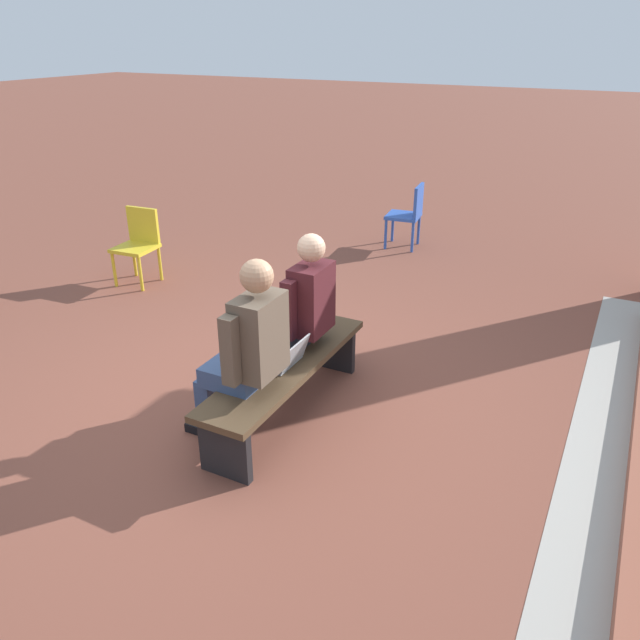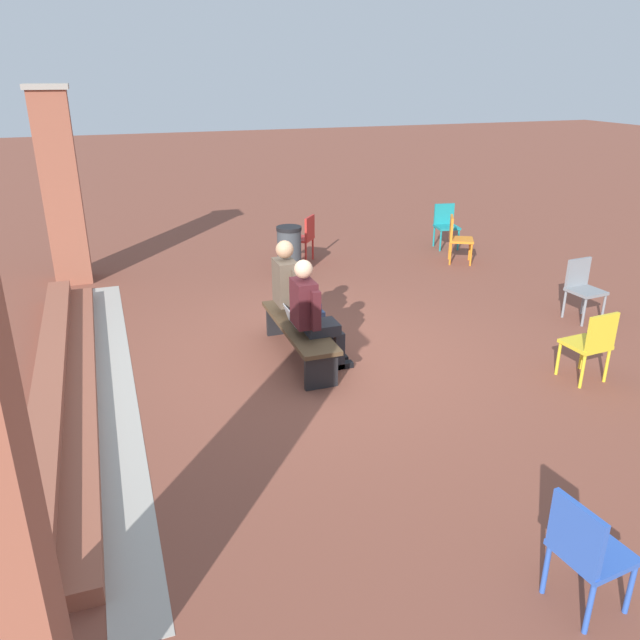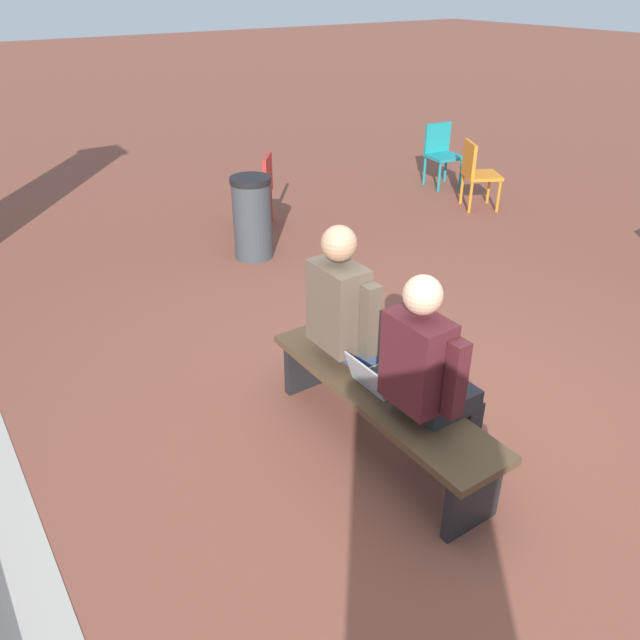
{
  "view_description": "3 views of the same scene",
  "coord_description": "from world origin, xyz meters",
  "px_view_note": "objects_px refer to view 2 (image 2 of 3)",
  "views": [
    {
      "loc": [
        3.49,
        2.36,
        2.66
      ],
      "look_at": [
        -0.51,
        0.32,
        0.55
      ],
      "focal_mm": 35.0,
      "sensor_mm": 36.0,
      "label": 1
    },
    {
      "loc": [
        -6.5,
        2.36,
        3.27
      ],
      "look_at": [
        -0.3,
        0.18,
        0.62
      ],
      "focal_mm": 35.0,
      "sensor_mm": 36.0,
      "label": 2
    },
    {
      "loc": [
        -2.31,
        2.36,
        2.66
      ],
      "look_at": [
        0.33,
        0.58,
        0.87
      ],
      "focal_mm": 35.0,
      "sensor_mm": 36.0,
      "label": 3
    }
  ],
  "objects_px": {
    "person_adult": "(294,291)",
    "plastic_chair_near_bench_right": "(592,342)",
    "plastic_chair_far_left": "(582,285)",
    "person_student": "(313,312)",
    "plastic_chair_by_pillar": "(457,236)",
    "litter_bin": "(289,252)",
    "laptop": "(297,319)",
    "plastic_chair_far_right": "(304,236)",
    "bench": "(299,331)",
    "plastic_chair_near_bench_left": "(446,223)",
    "plastic_chair_mid_courtyard": "(585,548)"
  },
  "relations": [
    {
      "from": "plastic_chair_far_left",
      "to": "plastic_chair_far_right",
      "type": "distance_m",
      "value": 4.82
    },
    {
      "from": "bench",
      "to": "plastic_chair_by_pillar",
      "type": "distance_m",
      "value": 4.89
    },
    {
      "from": "person_student",
      "to": "plastic_chair_mid_courtyard",
      "type": "distance_m",
      "value": 3.91
    },
    {
      "from": "bench",
      "to": "litter_bin",
      "type": "xyz_separation_m",
      "value": [
        3.12,
        -0.83,
        0.08
      ]
    },
    {
      "from": "plastic_chair_far_left",
      "to": "laptop",
      "type": "bearing_deg",
      "value": 88.98
    },
    {
      "from": "person_adult",
      "to": "litter_bin",
      "type": "relative_size",
      "value": 1.6
    },
    {
      "from": "plastic_chair_far_left",
      "to": "plastic_chair_mid_courtyard",
      "type": "xyz_separation_m",
      "value": [
        -4.16,
        3.56,
        0.0
      ]
    },
    {
      "from": "litter_bin",
      "to": "person_student",
      "type": "bearing_deg",
      "value": 167.6
    },
    {
      "from": "person_adult",
      "to": "plastic_chair_mid_courtyard",
      "type": "relative_size",
      "value": 1.64
    },
    {
      "from": "plastic_chair_far_left",
      "to": "plastic_chair_near_bench_right",
      "type": "height_order",
      "value": "same"
    },
    {
      "from": "bench",
      "to": "plastic_chair_near_bench_left",
      "type": "relative_size",
      "value": 2.14
    },
    {
      "from": "person_student",
      "to": "plastic_chair_far_right",
      "type": "distance_m",
      "value": 4.41
    },
    {
      "from": "bench",
      "to": "plastic_chair_mid_courtyard",
      "type": "distance_m",
      "value": 4.24
    },
    {
      "from": "plastic_chair_near_bench_left",
      "to": "plastic_chair_by_pillar",
      "type": "relative_size",
      "value": 1.0
    },
    {
      "from": "plastic_chair_far_left",
      "to": "plastic_chair_far_right",
      "type": "relative_size",
      "value": 1.0
    },
    {
      "from": "laptop",
      "to": "bench",
      "type": "bearing_deg",
      "value": -160.68
    },
    {
      "from": "person_student",
      "to": "plastic_chair_near_bench_left",
      "type": "height_order",
      "value": "person_student"
    },
    {
      "from": "person_adult",
      "to": "laptop",
      "type": "xyz_separation_m",
      "value": [
        -0.36,
        0.08,
        -0.23
      ]
    },
    {
      "from": "plastic_chair_far_left",
      "to": "plastic_chair_near_bench_left",
      "type": "relative_size",
      "value": 1.0
    },
    {
      "from": "laptop",
      "to": "plastic_chair_by_pillar",
      "type": "height_order",
      "value": "plastic_chair_by_pillar"
    },
    {
      "from": "person_adult",
      "to": "plastic_chair_by_pillar",
      "type": "xyz_separation_m",
      "value": [
        2.53,
        -3.84,
        -0.25
      ]
    },
    {
      "from": "plastic_chair_far_left",
      "to": "litter_bin",
      "type": "bearing_deg",
      "value": 46.16
    },
    {
      "from": "laptop",
      "to": "plastic_chair_near_bench_left",
      "type": "relative_size",
      "value": 0.38
    },
    {
      "from": "plastic_chair_near_bench_right",
      "to": "plastic_chair_by_pillar",
      "type": "height_order",
      "value": "same"
    },
    {
      "from": "person_adult",
      "to": "plastic_chair_near_bench_right",
      "type": "distance_m",
      "value": 3.47
    },
    {
      "from": "person_student",
      "to": "plastic_chair_mid_courtyard",
      "type": "xyz_separation_m",
      "value": [
        -3.87,
        -0.49,
        -0.23
      ]
    },
    {
      "from": "plastic_chair_by_pillar",
      "to": "laptop",
      "type": "bearing_deg",
      "value": 126.44
    },
    {
      "from": "bench",
      "to": "person_student",
      "type": "distance_m",
      "value": 0.49
    },
    {
      "from": "plastic_chair_mid_courtyard",
      "to": "person_adult",
      "type": "bearing_deg",
      "value": 6.06
    },
    {
      "from": "litter_bin",
      "to": "plastic_chair_far_left",
      "type": "bearing_deg",
      "value": -133.84
    },
    {
      "from": "laptop",
      "to": "plastic_chair_mid_courtyard",
      "type": "relative_size",
      "value": 0.38
    },
    {
      "from": "person_student",
      "to": "litter_bin",
      "type": "bearing_deg",
      "value": -12.4
    },
    {
      "from": "person_adult",
      "to": "plastic_chair_near_bench_right",
      "type": "bearing_deg",
      "value": -126.02
    },
    {
      "from": "plastic_chair_far_right",
      "to": "plastic_chair_near_bench_left",
      "type": "bearing_deg",
      "value": -89.54
    },
    {
      "from": "plastic_chair_near_bench_left",
      "to": "plastic_chair_by_pillar",
      "type": "distance_m",
      "value": 1.04
    },
    {
      "from": "person_adult",
      "to": "laptop",
      "type": "bearing_deg",
      "value": 167.35
    },
    {
      "from": "plastic_chair_by_pillar",
      "to": "plastic_chair_far_left",
      "type": "bearing_deg",
      "value": -175.96
    },
    {
      "from": "laptop",
      "to": "plastic_chair_far_left",
      "type": "bearing_deg",
      "value": -91.02
    },
    {
      "from": "plastic_chair_mid_courtyard",
      "to": "litter_bin",
      "type": "distance_m",
      "value": 7.33
    },
    {
      "from": "plastic_chair_near_bench_right",
      "to": "litter_bin",
      "type": "height_order",
      "value": "litter_bin"
    },
    {
      "from": "person_adult",
      "to": "person_student",
      "type": "bearing_deg",
      "value": 179.83
    },
    {
      "from": "person_student",
      "to": "plastic_chair_near_bench_right",
      "type": "height_order",
      "value": "person_student"
    },
    {
      "from": "plastic_chair_far_left",
      "to": "plastic_chair_near_bench_left",
      "type": "height_order",
      "value": "same"
    },
    {
      "from": "laptop",
      "to": "plastic_chair_far_right",
      "type": "bearing_deg",
      "value": -19.23
    },
    {
      "from": "person_adult",
      "to": "plastic_chair_by_pillar",
      "type": "height_order",
      "value": "person_adult"
    },
    {
      "from": "bench",
      "to": "plastic_chair_mid_courtyard",
      "type": "relative_size",
      "value": 2.14
    },
    {
      "from": "plastic_chair_far_right",
      "to": "plastic_chair_near_bench_right",
      "type": "distance_m",
      "value": 5.73
    },
    {
      "from": "plastic_chair_mid_courtyard",
      "to": "litter_bin",
      "type": "relative_size",
      "value": 0.98
    },
    {
      "from": "laptop",
      "to": "plastic_chair_far_left",
      "type": "distance_m",
      "value": 4.13
    },
    {
      "from": "laptop",
      "to": "plastic_chair_near_bench_right",
      "type": "bearing_deg",
      "value": -120.14
    }
  ]
}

